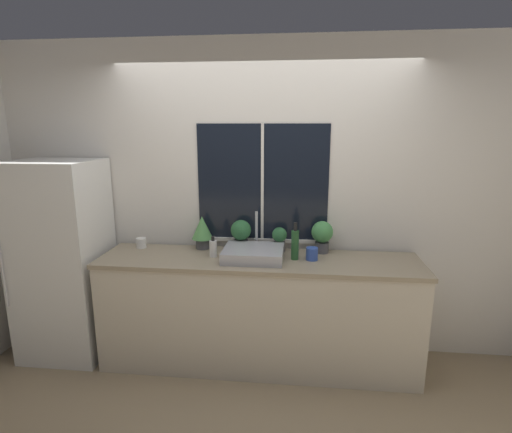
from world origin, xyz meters
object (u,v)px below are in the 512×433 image
object	(u,v)px
bottle_tall	(295,244)
mug_white	(141,243)
potted_plant_center_left	(241,233)
potted_plant_far_right	(322,235)
soap_bottle	(213,248)
mug_blue	(312,254)
potted_plant_far_left	(202,230)
sink	(253,253)
refrigerator	(63,260)
potted_plant_center_right	(279,238)

from	to	relation	value
bottle_tall	mug_white	xyz separation A→B (m)	(-1.35, 0.16, -0.08)
potted_plant_center_left	bottle_tall	size ratio (longest dim) A/B	0.86
potted_plant_far_right	soap_bottle	bearing A→B (deg)	-166.70
soap_bottle	mug_blue	world-z (taller)	soap_bottle
potted_plant_center_left	mug_white	xyz separation A→B (m)	(-0.88, -0.04, -0.11)
potted_plant_far_left	sink	bearing A→B (deg)	-25.45
refrigerator	potted_plant_far_right	bearing A→B (deg)	5.41
refrigerator	mug_blue	bearing A→B (deg)	0.20
refrigerator	mug_blue	size ratio (longest dim) A/B	16.96
sink	soap_bottle	xyz separation A→B (m)	(-0.33, 0.02, 0.03)
potted_plant_center_left	mug_blue	world-z (taller)	potted_plant_center_left
potted_plant_far_left	potted_plant_center_left	distance (m)	0.34
potted_plant_center_left	potted_plant_center_right	bearing A→B (deg)	0.00
refrigerator	sink	size ratio (longest dim) A/B	3.58
potted_plant_far_left	bottle_tall	size ratio (longest dim) A/B	0.95
sink	potted_plant_far_left	world-z (taller)	sink
potted_plant_center_right	soap_bottle	xyz separation A→B (m)	(-0.53, -0.21, -0.04)
potted_plant_center_left	mug_white	world-z (taller)	potted_plant_center_left
soap_bottle	bottle_tall	size ratio (longest dim) A/B	0.57
mug_blue	refrigerator	bearing A→B (deg)	-179.80
sink	potted_plant_far_right	size ratio (longest dim) A/B	1.76
potted_plant_center_left	potted_plant_far_left	bearing A→B (deg)	180.00
potted_plant_far_right	mug_white	xyz separation A→B (m)	(-1.57, -0.04, -0.11)
potted_plant_center_left	soap_bottle	distance (m)	0.30
potted_plant_far_right	mug_blue	bearing A→B (deg)	-113.42
mug_white	mug_blue	bearing A→B (deg)	-6.26
mug_blue	bottle_tall	bearing A→B (deg)	-179.41
potted_plant_far_right	potted_plant_far_left	bearing A→B (deg)	180.00
potted_plant_far_left	mug_blue	world-z (taller)	potted_plant_far_left
sink	mug_blue	distance (m)	0.47
refrigerator	potted_plant_center_left	distance (m)	1.56
mug_blue	potted_plant_center_left	bearing A→B (deg)	161.48
potted_plant_far_right	soap_bottle	distance (m)	0.92
sink	potted_plant_far_right	xyz separation A→B (m)	(0.56, 0.23, 0.11)
sink	potted_plant_far_left	bearing A→B (deg)	154.55
potted_plant_center_right	bottle_tall	size ratio (longest dim) A/B	0.68
refrigerator	sink	world-z (taller)	refrigerator
refrigerator	potted_plant_center_left	size ratio (longest dim) A/B	6.50
refrigerator	potted_plant_far_left	size ratio (longest dim) A/B	5.91
mug_blue	mug_white	bearing A→B (deg)	173.74
potted_plant_far_left	potted_plant_center_right	bearing A→B (deg)	0.00
potted_plant_center_left	soap_bottle	world-z (taller)	potted_plant_center_left
potted_plant_center_right	mug_white	size ratio (longest dim) A/B	2.39
refrigerator	mug_white	bearing A→B (deg)	14.88
potted_plant_far_right	soap_bottle	xyz separation A→B (m)	(-0.89, -0.21, -0.09)
potted_plant_center_right	potted_plant_far_right	world-z (taller)	potted_plant_far_right
refrigerator	potted_plant_center_right	xyz separation A→B (m)	(1.86, 0.21, 0.20)
potted_plant_far_left	mug_white	distance (m)	0.56
potted_plant_center_left	potted_plant_center_right	world-z (taller)	potted_plant_center_left
sink	potted_plant_far_right	distance (m)	0.61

